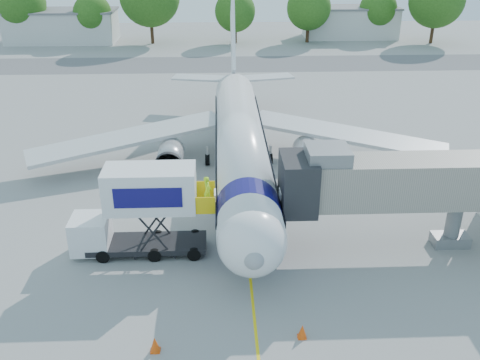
{
  "coord_description": "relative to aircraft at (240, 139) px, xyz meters",
  "views": [
    {
      "loc": [
        -1.61,
        -34.59,
        17.72
      ],
      "look_at": [
        -0.32,
        -3.87,
        3.2
      ],
      "focal_mm": 40.0,
      "sensor_mm": 36.0,
      "label": 1
    }
  ],
  "objects": [
    {
      "name": "tree_b",
      "position": [
        -22.25,
        54.22,
        1.94
      ],
      "size": [
        6.32,
        6.32,
        8.05
      ],
      "color": "#382314",
      "rests_on": "ground"
    },
    {
      "name": "outbuilding_left",
      "position": [
        -28.0,
        55.88,
        -0.29
      ],
      "size": [
        18.4,
        8.4,
        5.3
      ],
      "color": "silver",
      "rests_on": "ground"
    },
    {
      "name": "safety_cone_b",
      "position": [
        -4.73,
        -19.58,
        -2.57
      ],
      "size": [
        0.49,
        0.49,
        0.78
      ],
      "color": "#E4490C",
      "rests_on": "ground"
    },
    {
      "name": "tree_a",
      "position": [
        -34.12,
        54.99,
        3.54
      ],
      "size": [
        8.39,
        8.39,
        10.69
      ],
      "color": "#382314",
      "rests_on": "ground"
    },
    {
      "name": "tree_d",
      "position": [
        1.43,
        53.32,
        2.25
      ],
      "size": [
        6.72,
        6.72,
        8.57
      ],
      "color": "#382314",
      "rests_on": "ground"
    },
    {
      "name": "tree_g",
      "position": [
        34.64,
        51.92,
        4.09
      ],
      "size": [
        9.09,
        9.09,
        11.59
      ],
      "color": "#382314",
      "rests_on": "ground"
    },
    {
      "name": "outbuilding_right",
      "position": [
        22.0,
        57.88,
        -0.29
      ],
      "size": [
        16.4,
        7.4,
        5.3
      ],
      "color": "silver",
      "rests_on": "ground"
    },
    {
      "name": "tree_f",
      "position": [
        26.33,
        56.47,
        2.05
      ],
      "size": [
        6.46,
        6.46,
        8.23
      ],
      "color": "#382314",
      "rests_on": "ground"
    },
    {
      "name": "jet_bridge",
      "position": [
        7.99,
        -11.12,
        1.39
      ],
      "size": [
        13.9,
        3.2,
        6.6
      ],
      "color": "#9D9486",
      "rests_on": "ground"
    },
    {
      "name": "safety_cone_a",
      "position": [
        2.18,
        -18.96,
        -2.6
      ],
      "size": [
        0.46,
        0.46,
        0.73
      ],
      "color": "#E4490C",
      "rests_on": "ground"
    },
    {
      "name": "guidance_line",
      "position": [
        0.0,
        -4.12,
        -2.94
      ],
      "size": [
        0.15,
        70.0,
        0.01
      ],
      "primitive_type": "cube",
      "color": "yellow",
      "rests_on": "ground"
    },
    {
      "name": "aircraft",
      "position": [
        0.0,
        0.0,
        0.0
      ],
      "size": [
        34.17,
        37.73,
        11.35
      ],
      "color": "white",
      "rests_on": "ground"
    },
    {
      "name": "taxiway_strip",
      "position": [
        0.0,
        37.88,
        -2.94
      ],
      "size": [
        120.0,
        10.0,
        0.01
      ],
      "primitive_type": "cube",
      "color": "#59595B",
      "rests_on": "ground"
    },
    {
      "name": "tree_e",
      "position": [
        13.75,
        53.53,
        2.74
      ],
      "size": [
        7.35,
        7.35,
        9.37
      ],
      "color": "#382314",
      "rests_on": "ground"
    },
    {
      "name": "catering_hiloader",
      "position": [
        -6.26,
        -11.12,
        -0.19
      ],
      "size": [
        8.5,
        2.44,
        5.5
      ],
      "color": "black",
      "rests_on": "ground"
    },
    {
      "name": "ground",
      "position": [
        0.0,
        -4.12,
        -2.95
      ],
      "size": [
        160.0,
        160.0,
        0.0
      ],
      "primitive_type": "plane",
      "color": "gray",
      "rests_on": "ground"
    }
  ]
}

